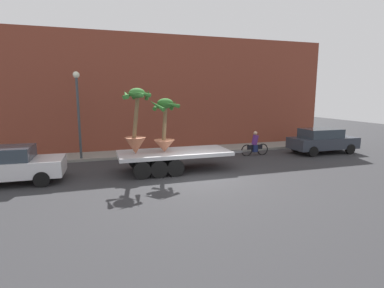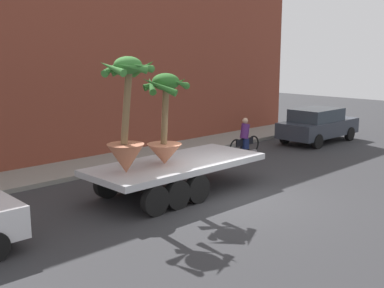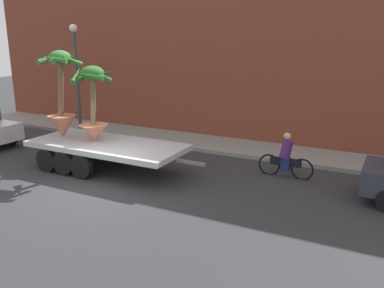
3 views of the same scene
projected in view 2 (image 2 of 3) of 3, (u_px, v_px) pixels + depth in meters
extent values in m
plane|color=#2D2D30|center=(237.00, 199.00, 13.80)|extent=(60.00, 60.00, 0.00)
cube|color=gray|center=(113.00, 162.00, 18.08)|extent=(24.00, 2.20, 0.15)
cube|color=brown|center=(85.00, 61.00, 18.56)|extent=(24.00, 1.20, 7.60)
cube|color=#B7BABF|center=(177.00, 164.00, 14.17)|extent=(5.48, 2.31, 0.18)
cylinder|color=black|center=(107.00, 184.00, 13.82)|extent=(0.80, 0.22, 0.80)
cylinder|color=black|center=(155.00, 201.00, 12.31)|extent=(0.80, 0.22, 0.80)
cylinder|color=black|center=(128.00, 179.00, 14.35)|extent=(0.80, 0.22, 0.80)
cylinder|color=black|center=(177.00, 195.00, 12.83)|extent=(0.80, 0.22, 0.80)
cylinder|color=black|center=(148.00, 175.00, 14.87)|extent=(0.80, 0.22, 0.80)
cylinder|color=black|center=(197.00, 189.00, 13.36)|extent=(0.80, 0.22, 0.80)
cube|color=slate|center=(247.00, 153.00, 16.42)|extent=(1.00, 0.10, 0.10)
cone|color=#C17251|center=(164.00, 154.00, 13.74)|extent=(1.00, 1.00, 0.59)
cylinder|color=brown|center=(165.00, 113.00, 13.54)|extent=(0.31, 0.18, 1.77)
ellipsoid|color=#2D6B28|center=(166.00, 82.00, 13.40)|extent=(0.78, 0.78, 0.49)
cone|color=#2D6B28|center=(176.00, 84.00, 13.71)|extent=(0.24, 0.84, 0.53)
cone|color=#2D6B28|center=(160.00, 83.00, 13.85)|extent=(1.01, 0.54, 0.46)
cone|color=#2D6B28|center=(151.00, 85.00, 13.33)|extent=(0.61, 0.81, 0.53)
cone|color=#2D6B28|center=(159.00, 86.00, 12.91)|extent=(0.68, 1.03, 0.57)
cone|color=#2D6B28|center=(181.00, 84.00, 13.26)|extent=(0.93, 0.59, 0.38)
cone|color=#B26647|center=(126.00, 159.00, 12.73)|extent=(0.99, 0.99, 0.78)
cylinder|color=brown|center=(127.00, 105.00, 12.50)|extent=(0.42, 0.19, 2.06)
ellipsoid|color=#387A33|center=(128.00, 65.00, 12.36)|extent=(0.74, 0.74, 0.46)
cone|color=#387A33|center=(143.00, 68.00, 12.69)|extent=(0.24, 0.99, 0.55)
cone|color=#387A33|center=(126.00, 68.00, 12.76)|extent=(0.82, 0.58, 0.48)
cone|color=#387A33|center=(112.00, 68.00, 12.51)|extent=(0.91, 0.61, 0.48)
cone|color=#387A33|center=(112.00, 68.00, 12.01)|extent=(0.21, 1.04, 0.44)
cone|color=#387A33|center=(132.00, 67.00, 12.01)|extent=(0.82, 0.47, 0.35)
cone|color=#387A33|center=(143.00, 67.00, 12.17)|extent=(0.92, 0.49, 0.34)
torus|color=black|center=(253.00, 144.00, 20.01)|extent=(0.74, 0.06, 0.74)
torus|color=black|center=(236.00, 148.00, 19.26)|extent=(0.74, 0.06, 0.74)
cube|color=black|center=(245.00, 142.00, 19.60)|extent=(1.04, 0.06, 0.28)
cylinder|color=#51236B|center=(245.00, 131.00, 19.51)|extent=(0.44, 0.34, 0.65)
sphere|color=tan|center=(245.00, 121.00, 19.43)|extent=(0.24, 0.24, 0.24)
cube|color=navy|center=(245.00, 144.00, 19.61)|extent=(0.28, 0.24, 0.44)
cube|color=#2D333D|center=(318.00, 128.00, 22.24)|extent=(4.33, 1.81, 0.70)
cube|color=#2D3842|center=(316.00, 115.00, 21.98)|extent=(2.38, 1.62, 0.56)
cylinder|color=black|center=(318.00, 130.00, 23.86)|extent=(0.64, 0.21, 0.64)
cylinder|color=black|center=(350.00, 134.00, 22.67)|extent=(0.64, 0.21, 0.64)
cylinder|color=black|center=(285.00, 137.00, 21.95)|extent=(0.64, 0.21, 0.64)
cylinder|color=black|center=(317.00, 141.00, 20.76)|extent=(0.64, 0.21, 0.64)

